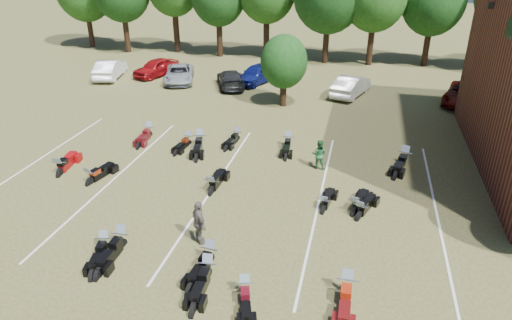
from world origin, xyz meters
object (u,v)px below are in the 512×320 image
(person_grey, at_px, (199,223))
(motorcycle_3, at_px, (208,278))
(motorcycle_7, at_px, (61,175))
(car_0, at_px, (156,68))
(motorcycle_14, at_px, (149,137))
(person_green, at_px, (319,154))
(car_4, at_px, (257,74))

(person_grey, distance_m, motorcycle_3, 2.28)
(person_grey, distance_m, motorcycle_7, 9.50)
(car_0, xyz_separation_m, motorcycle_3, (12.74, -23.58, -0.74))
(motorcycle_7, distance_m, motorcycle_14, 5.94)
(person_green, relative_size, motorcycle_7, 0.62)
(motorcycle_3, bearing_deg, person_grey, 113.61)
(person_grey, height_order, motorcycle_3, person_grey)
(person_grey, xyz_separation_m, motorcycle_14, (-6.54, 9.23, -0.91))
(car_0, relative_size, person_grey, 2.38)
(car_0, bearing_deg, car_4, 21.83)
(person_grey, height_order, motorcycle_7, person_grey)
(car_0, height_order, person_green, person_green)
(person_grey, bearing_deg, motorcycle_14, -8.00)
(motorcycle_7, xyz_separation_m, motorcycle_14, (2.16, 5.53, 0.00))
(car_4, bearing_deg, car_0, -157.45)
(person_grey, bearing_deg, car_4, -35.54)
(person_grey, distance_m, motorcycle_14, 11.35)
(car_0, height_order, motorcycle_3, car_0)
(motorcycle_14, bearing_deg, person_green, -14.30)
(motorcycle_3, height_order, motorcycle_14, motorcycle_3)
(person_green, distance_m, person_grey, 8.32)
(motorcycle_7, bearing_deg, car_0, -89.49)
(person_green, bearing_deg, motorcycle_3, 76.03)
(motorcycle_7, bearing_deg, person_green, -172.33)
(car_0, xyz_separation_m, car_4, (8.83, -0.05, 0.03))
(car_4, distance_m, person_grey, 21.87)
(person_grey, bearing_deg, motorcycle_7, 23.63)
(person_grey, relative_size, motorcycle_14, 0.80)
(motorcycle_3, bearing_deg, person_green, 70.54)
(car_0, xyz_separation_m, motorcycle_7, (3.10, -18.02, -0.74))
(car_0, relative_size, motorcycle_7, 1.74)
(car_4, distance_m, motorcycle_7, 18.88)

